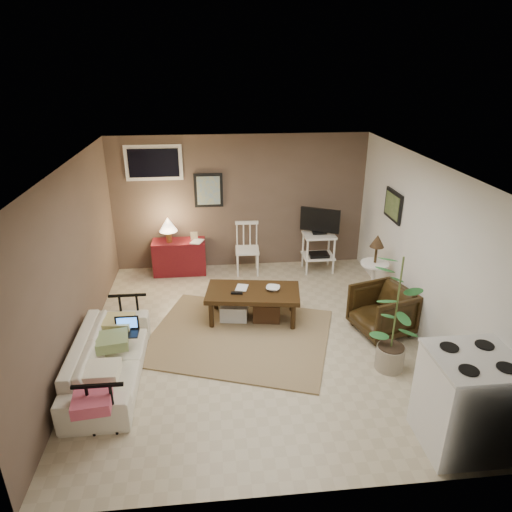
{
  "coord_description": "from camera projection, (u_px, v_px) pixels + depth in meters",
  "views": [
    {
      "loc": [
        -0.51,
        -5.33,
        3.54
      ],
      "look_at": [
        0.07,
        0.35,
        1.08
      ],
      "focal_mm": 32.0,
      "sensor_mm": 36.0,
      "label": 1
    }
  ],
  "objects": [
    {
      "name": "floor",
      "position": [
        254.0,
        338.0,
        6.32
      ],
      "size": [
        5.0,
        5.0,
        0.0
      ],
      "primitive_type": "plane",
      "color": "#C1B293",
      "rests_on": "ground"
    },
    {
      "name": "art_back",
      "position": [
        209.0,
        190.0,
        7.95
      ],
      "size": [
        0.5,
        0.03,
        0.6
      ],
      "primitive_type": "cube",
      "color": "black"
    },
    {
      "name": "art_right",
      "position": [
        393.0,
        206.0,
        6.88
      ],
      "size": [
        0.03,
        0.6,
        0.45
      ],
      "primitive_type": "cube",
      "color": "black"
    },
    {
      "name": "window",
      "position": [
        154.0,
        163.0,
        7.67
      ],
      "size": [
        0.96,
        0.03,
        0.6
      ],
      "primitive_type": "cube",
      "color": "white"
    },
    {
      "name": "rug",
      "position": [
        239.0,
        336.0,
        6.33
      ],
      "size": [
        2.9,
        2.6,
        0.02
      ],
      "primitive_type": "cube",
      "rotation": [
        0.0,
        0.0,
        -0.33
      ],
      "color": "#8A7950",
      "rests_on": "floor"
    },
    {
      "name": "coffee_table",
      "position": [
        252.0,
        303.0,
        6.66
      ],
      "size": [
        1.43,
        0.88,
        0.51
      ],
      "color": "#311D0D",
      "rests_on": "floor"
    },
    {
      "name": "sofa",
      "position": [
        108.0,
        352.0,
        5.38
      ],
      "size": [
        0.56,
        1.9,
        0.74
      ],
      "primitive_type": "imported",
      "rotation": [
        0.0,
        0.0,
        1.57
      ],
      "color": "beige",
      "rests_on": "floor"
    },
    {
      "name": "sofa_pillows",
      "position": [
        107.0,
        357.0,
        5.15
      ],
      "size": [
        0.37,
        1.81,
        0.13
      ],
      "primitive_type": null,
      "color": "#EFE5C6",
      "rests_on": "sofa"
    },
    {
      "name": "sofa_end_rails",
      "position": [
        118.0,
        355.0,
        5.41
      ],
      "size": [
        0.51,
        1.9,
        0.64
      ],
      "primitive_type": null,
      "color": "black",
      "rests_on": "floor"
    },
    {
      "name": "laptop",
      "position": [
        127.0,
        328.0,
        5.65
      ],
      "size": [
        0.29,
        0.21,
        0.2
      ],
      "color": "black",
      "rests_on": "sofa"
    },
    {
      "name": "red_console",
      "position": [
        178.0,
        254.0,
        8.11
      ],
      "size": [
        0.92,
        0.41,
        1.07
      ],
      "color": "maroon",
      "rests_on": "floor"
    },
    {
      "name": "spindle_chair",
      "position": [
        247.0,
        250.0,
        8.12
      ],
      "size": [
        0.43,
        0.43,
        0.91
      ],
      "color": "white",
      "rests_on": "floor"
    },
    {
      "name": "tv_stand",
      "position": [
        319.0,
        238.0,
        8.11
      ],
      "size": [
        0.65,
        0.45,
        1.17
      ],
      "color": "white",
      "rests_on": "floor"
    },
    {
      "name": "side_table",
      "position": [
        375.0,
        262.0,
        6.96
      ],
      "size": [
        0.43,
        0.43,
        1.15
      ],
      "color": "white",
      "rests_on": "floor"
    },
    {
      "name": "armchair",
      "position": [
        382.0,
        309.0,
        6.33
      ],
      "size": [
        0.84,
        0.87,
        0.73
      ],
      "primitive_type": "imported",
      "rotation": [
        0.0,
        0.0,
        -1.28
      ],
      "color": "black",
      "rests_on": "floor"
    },
    {
      "name": "potted_plant",
      "position": [
        396.0,
        311.0,
        5.38
      ],
      "size": [
        0.38,
        0.38,
        1.54
      ],
      "color": "gray",
      "rests_on": "floor"
    },
    {
      "name": "stove",
      "position": [
        467.0,
        402.0,
        4.39
      ],
      "size": [
        0.79,
        0.74,
        1.04
      ],
      "color": "silver",
      "rests_on": "floor"
    },
    {
      "name": "bowl",
      "position": [
        273.0,
        284.0,
        6.56
      ],
      "size": [
        0.21,
        0.1,
        0.2
      ],
      "primitive_type": "imported",
      "rotation": [
        0.0,
        0.0,
        -0.28
      ],
      "color": "#311D0D",
      "rests_on": "coffee_table"
    },
    {
      "name": "book_table",
      "position": [
        236.0,
        281.0,
        6.61
      ],
      "size": [
        0.16,
        0.06,
        0.22
      ],
      "primitive_type": "imported",
      "rotation": [
        0.0,
        0.0,
        -0.25
      ],
      "color": "#311D0D",
      "rests_on": "coffee_table"
    },
    {
      "name": "book_console",
      "position": [
        192.0,
        235.0,
        7.93
      ],
      "size": [
        0.18,
        0.09,
        0.25
      ],
      "primitive_type": "imported",
      "rotation": [
        0.0,
        0.0,
        -0.39
      ],
      "color": "#311D0D",
      "rests_on": "red_console"
    }
  ]
}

